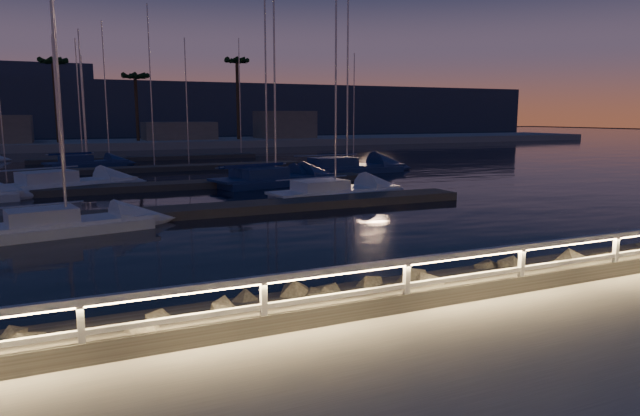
{
  "coord_description": "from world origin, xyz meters",
  "views": [
    {
      "loc": [
        -8.14,
        -9.25,
        3.85
      ],
      "look_at": [
        -2.06,
        4.0,
        1.48
      ],
      "focal_mm": 32.0,
      "sensor_mm": 36.0,
      "label": 1
    }
  ],
  "objects_px": {
    "sailboat_h": "(332,191)",
    "sailboat_l": "(344,167)",
    "sailboat_g": "(264,178)",
    "sailboat_f": "(62,184)",
    "guard_rail": "(484,262)",
    "sailboat_c": "(273,179)",
    "sailboat_n": "(84,163)",
    "sailboat_b": "(62,224)"
  },
  "relations": [
    {
      "from": "guard_rail",
      "to": "sailboat_f",
      "type": "distance_m",
      "value": 28.71
    },
    {
      "from": "sailboat_h",
      "to": "sailboat_b",
      "type": "bearing_deg",
      "value": -171.72
    },
    {
      "from": "guard_rail",
      "to": "sailboat_c",
      "type": "relative_size",
      "value": 3.13
    },
    {
      "from": "sailboat_f",
      "to": "sailboat_h",
      "type": "xyz_separation_m",
      "value": [
        13.3,
        -9.24,
        -0.06
      ]
    },
    {
      "from": "guard_rail",
      "to": "sailboat_c",
      "type": "distance_m",
      "value": 25.51
    },
    {
      "from": "guard_rail",
      "to": "sailboat_h",
      "type": "bearing_deg",
      "value": 73.87
    },
    {
      "from": "sailboat_g",
      "to": "sailboat_n",
      "type": "bearing_deg",
      "value": 108.58
    },
    {
      "from": "sailboat_f",
      "to": "sailboat_b",
      "type": "bearing_deg",
      "value": -113.45
    },
    {
      "from": "guard_rail",
      "to": "sailboat_l",
      "type": "bearing_deg",
      "value": 68.18
    },
    {
      "from": "sailboat_c",
      "to": "sailboat_n",
      "type": "bearing_deg",
      "value": 105.2
    },
    {
      "from": "guard_rail",
      "to": "sailboat_n",
      "type": "relative_size",
      "value": 3.77
    },
    {
      "from": "sailboat_b",
      "to": "sailboat_l",
      "type": "relative_size",
      "value": 0.7
    },
    {
      "from": "sailboat_f",
      "to": "sailboat_l",
      "type": "relative_size",
      "value": 0.87
    },
    {
      "from": "sailboat_b",
      "to": "sailboat_l",
      "type": "height_order",
      "value": "sailboat_l"
    },
    {
      "from": "guard_rail",
      "to": "sailboat_g",
      "type": "distance_m",
      "value": 26.05
    },
    {
      "from": "sailboat_c",
      "to": "sailboat_l",
      "type": "distance_m",
      "value": 9.42
    },
    {
      "from": "sailboat_b",
      "to": "sailboat_f",
      "type": "xyz_separation_m",
      "value": [
        0.13,
        13.44,
        0.06
      ]
    },
    {
      "from": "guard_rail",
      "to": "sailboat_b",
      "type": "height_order",
      "value": "sailboat_b"
    },
    {
      "from": "sailboat_c",
      "to": "sailboat_f",
      "type": "height_order",
      "value": "sailboat_c"
    },
    {
      "from": "sailboat_b",
      "to": "sailboat_f",
      "type": "distance_m",
      "value": 13.44
    },
    {
      "from": "sailboat_g",
      "to": "sailboat_f",
      "type": "bearing_deg",
      "value": 161.03
    },
    {
      "from": "sailboat_f",
      "to": "guard_rail",
      "type": "bearing_deg",
      "value": -96.71
    },
    {
      "from": "sailboat_l",
      "to": "guard_rail",
      "type": "bearing_deg",
      "value": -114.69
    },
    {
      "from": "sailboat_c",
      "to": "guard_rail",
      "type": "bearing_deg",
      "value": -113.52
    },
    {
      "from": "sailboat_b",
      "to": "guard_rail",
      "type": "bearing_deg",
      "value": -71.05
    },
    {
      "from": "sailboat_c",
      "to": "sailboat_g",
      "type": "distance_m",
      "value": 0.7
    },
    {
      "from": "guard_rail",
      "to": "sailboat_l",
      "type": "distance_m",
      "value": 32.74
    },
    {
      "from": "sailboat_h",
      "to": "sailboat_n",
      "type": "distance_m",
      "value": 28.1
    },
    {
      "from": "sailboat_f",
      "to": "sailboat_h",
      "type": "height_order",
      "value": "sailboat_f"
    },
    {
      "from": "guard_rail",
      "to": "sailboat_b",
      "type": "distance_m",
      "value": 16.32
    },
    {
      "from": "sailboat_h",
      "to": "sailboat_g",
      "type": "bearing_deg",
      "value": 90.9
    },
    {
      "from": "guard_rail",
      "to": "sailboat_l",
      "type": "relative_size",
      "value": 2.75
    },
    {
      "from": "sailboat_b",
      "to": "sailboat_l",
      "type": "distance_m",
      "value": 26.01
    },
    {
      "from": "sailboat_c",
      "to": "sailboat_f",
      "type": "xyz_separation_m",
      "value": [
        -12.35,
        2.45,
        0.02
      ]
    },
    {
      "from": "guard_rail",
      "to": "sailboat_g",
      "type": "height_order",
      "value": "sailboat_g"
    },
    {
      "from": "sailboat_f",
      "to": "sailboat_g",
      "type": "bearing_deg",
      "value": -31.62
    },
    {
      "from": "sailboat_c",
      "to": "sailboat_n",
      "type": "xyz_separation_m",
      "value": [
        -10.43,
        18.9,
        -0.03
      ]
    },
    {
      "from": "sailboat_g",
      "to": "sailboat_n",
      "type": "distance_m",
      "value": 20.89
    },
    {
      "from": "guard_rail",
      "to": "sailboat_l",
      "type": "xyz_separation_m",
      "value": [
        12.17,
        30.38,
        -0.92
      ]
    },
    {
      "from": "sailboat_h",
      "to": "sailboat_l",
      "type": "relative_size",
      "value": 0.8
    },
    {
      "from": "sailboat_h",
      "to": "sailboat_l",
      "type": "height_order",
      "value": "sailboat_l"
    },
    {
      "from": "sailboat_f",
      "to": "sailboat_n",
      "type": "height_order",
      "value": "sailboat_f"
    }
  ]
}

